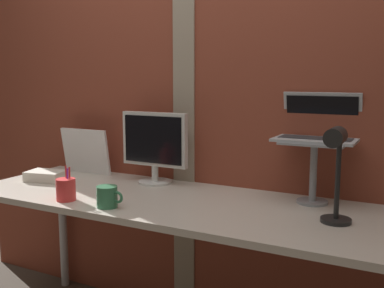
{
  "coord_description": "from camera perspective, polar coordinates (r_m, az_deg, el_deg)",
  "views": [
    {
      "loc": [
        1.03,
        -1.8,
        1.34
      ],
      "look_at": [
        0.04,
        0.09,
        1.02
      ],
      "focal_mm": 42.41,
      "sensor_mm": 36.0,
      "label": 1
    }
  ],
  "objects": [
    {
      "name": "laptop",
      "position": [
        2.14,
        15.6,
        2.11
      ],
      "size": [
        0.35,
        0.26,
        0.21
      ],
      "color": "#ADB2B7",
      "rests_on": "laptop_stand"
    },
    {
      "name": "desk",
      "position": [
        2.13,
        -1.26,
        -8.84
      ],
      "size": [
        2.18,
        0.7,
        0.77
      ],
      "color": "beige",
      "rests_on": "ground_plane"
    },
    {
      "name": "desk_lamp",
      "position": [
        1.78,
        17.65,
        -2.53
      ],
      "size": [
        0.12,
        0.2,
        0.38
      ],
      "color": "black",
      "rests_on": "desk"
    },
    {
      "name": "monitor",
      "position": [
        2.41,
        -4.74,
        0.06
      ],
      "size": [
        0.38,
        0.18,
        0.38
      ],
      "color": "silver",
      "rests_on": "desk"
    },
    {
      "name": "whiteboard_panel",
      "position": [
        2.73,
        -13.24,
        -0.9
      ],
      "size": [
        0.33,
        0.06,
        0.27
      ],
      "primitive_type": "cube",
      "rotation": [
        0.15,
        0.0,
        0.0
      ],
      "color": "white",
      "rests_on": "desk"
    },
    {
      "name": "paper_clutter_stack",
      "position": [
        2.62,
        -17.87,
        -3.83
      ],
      "size": [
        0.23,
        0.18,
        0.05
      ],
      "primitive_type": "cube",
      "rotation": [
        0.0,
        0.0,
        0.21
      ],
      "color": "silver",
      "rests_on": "desk"
    },
    {
      "name": "coffee_mug",
      "position": [
        2.03,
        -10.59,
        -6.54
      ],
      "size": [
        0.13,
        0.09,
        0.09
      ],
      "color": "#33724C",
      "rests_on": "desk"
    },
    {
      "name": "brick_wall_back",
      "position": [
        2.43,
        2.57,
        5.66
      ],
      "size": [
        3.33,
        0.16,
        2.44
      ],
      "color": "brown",
      "rests_on": "ground_plane"
    },
    {
      "name": "laptop_stand",
      "position": [
        2.1,
        15.06,
        -2.23
      ],
      "size": [
        0.28,
        0.22,
        0.28
      ],
      "color": "gray",
      "rests_on": "desk"
    },
    {
      "name": "pen_cup",
      "position": [
        2.18,
        -15.57,
        -5.51
      ],
      "size": [
        0.09,
        0.09,
        0.16
      ],
      "color": "red",
      "rests_on": "desk"
    }
  ]
}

